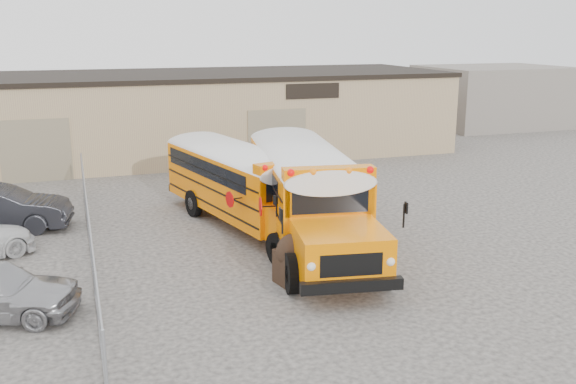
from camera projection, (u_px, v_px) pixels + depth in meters
name	position (u px, v px, depth m)	size (l,w,h in m)	color
ground	(301.00, 270.00, 19.42)	(120.00, 120.00, 0.00)	#32302D
warehouse	(185.00, 113.00, 37.20)	(30.20, 10.20, 4.67)	#9C7D60
chainlink_fence	(89.00, 232.00, 20.10)	(0.07, 18.07, 1.81)	#96999E
distant_building_right	(493.00, 96.00, 48.34)	(10.00, 8.00, 4.40)	gray
school_bus_left	(180.00, 153.00, 28.57)	(4.78, 10.50, 2.99)	#FF7A00
school_bus_right	(277.00, 150.00, 28.40)	(4.45, 11.47, 3.27)	#FF7C00
tarp_bundle	(295.00, 258.00, 18.27)	(1.16, 1.09, 1.48)	black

